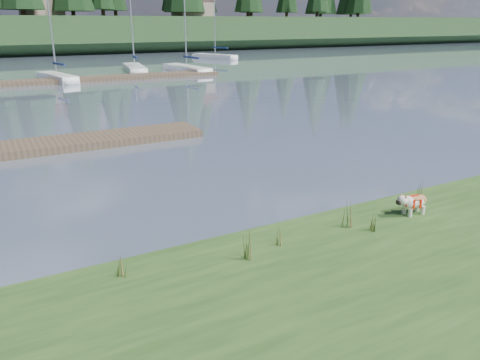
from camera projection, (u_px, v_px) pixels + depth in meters
ground at (37, 84)px, 35.94m from camera, size 200.00×200.00×0.00m
ridge at (1, 36)px, 70.83m from camera, size 200.00×20.00×5.00m
bulldog at (414, 201)px, 10.72m from camera, size 0.85×0.40×0.51m
dock_far at (64, 80)px, 36.80m from camera, size 26.00×2.20×0.30m
sailboat_bg_2 at (54, 76)px, 37.99m from camera, size 2.65×6.75×10.10m
sailboat_bg_3 at (134, 67)px, 45.30m from camera, size 2.83×7.90×11.43m
sailboat_bg_4 at (183, 68)px, 44.89m from camera, size 2.35×8.10×11.76m
sailboat_bg_5 at (212, 56)px, 60.13m from camera, size 4.09×7.14×10.33m
weed_0 at (249, 245)px, 8.70m from camera, size 0.17×0.14×0.69m
weed_1 at (277, 237)px, 9.24m from camera, size 0.17×0.14×0.45m
weed_2 at (349, 214)px, 10.00m from camera, size 0.17×0.14×0.74m
weed_3 at (121, 265)px, 8.07m from camera, size 0.17×0.14×0.59m
weed_4 at (374, 222)px, 9.90m from camera, size 0.17×0.14×0.47m
weed_5 at (420, 194)px, 11.28m from camera, size 0.17×0.14×0.68m
mud_lip at (218, 251)px, 9.68m from camera, size 60.00×0.50×0.14m
house_1 at (40, 2)px, 70.34m from camera, size 6.30×5.30×4.65m
house_2 at (193, 4)px, 79.60m from camera, size 6.30×5.30×4.65m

